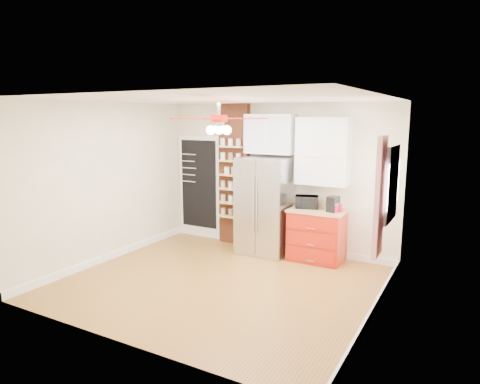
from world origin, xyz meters
The scene contains 21 objects.
floor centered at (0.00, 0.00, 0.00)m, with size 4.50×4.50×0.00m, color olive.
ceiling centered at (0.00, 0.00, 2.70)m, with size 4.50×4.50×0.00m, color white.
wall_back centered at (0.00, 2.00, 1.35)m, with size 4.50×0.02×2.70m, color beige.
wall_front centered at (0.00, -2.00, 1.35)m, with size 4.50×0.02×2.70m, color beige.
wall_left centered at (-2.25, 0.00, 1.35)m, with size 0.02×4.00×2.70m, color beige.
wall_right centered at (2.25, 0.00, 1.35)m, with size 0.02×4.00×2.70m, color beige.
chalkboard centered at (-1.70, 1.96, 1.10)m, with size 0.95×0.05×1.95m.
brick_pillar centered at (-0.85, 1.92, 1.35)m, with size 0.60×0.16×2.70m, color brown.
fridge centered at (-0.05, 1.63, 0.88)m, with size 0.90×0.70×1.75m, color silver.
upper_glass_cabinet centered at (-0.05, 1.82, 2.15)m, with size 0.90×0.35×0.70m, color white.
red_cabinet centered at (0.92, 1.68, 0.45)m, with size 0.94×0.64×0.90m.
upper_shelf_unit centered at (0.92, 1.85, 1.88)m, with size 0.90×0.30×1.15m, color white.
window centered at (2.23, 0.90, 1.55)m, with size 0.04×0.75×1.05m, color white.
curtain centered at (2.18, 0.35, 1.45)m, with size 0.06×0.40×1.55m, color #B6182A.
ceiling_fan centered at (0.00, 0.00, 2.42)m, with size 1.40×1.40×0.44m.
toaster_oven centered at (0.72, 1.70, 1.01)m, with size 0.39×0.26×0.22m, color black.
coffee_maker centered at (1.20, 1.62, 1.03)m, with size 0.16×0.19×0.26m, color black.
canister_left centered at (1.25, 1.58, 0.97)m, with size 0.11×0.11×0.14m, color #A2092A.
canister_right centered at (1.29, 1.70, 0.97)m, with size 0.09×0.09×0.14m, color #A20928.
pantry_jar_oats centered at (-0.92, 1.76, 1.44)m, with size 0.10×0.10×0.13m, color #F2EEB9.
pantry_jar_beans centered at (-0.79, 1.79, 1.44)m, with size 0.10×0.10×0.13m, color #947A4B.
Camera 1 is at (3.21, -5.17, 2.46)m, focal length 32.00 mm.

